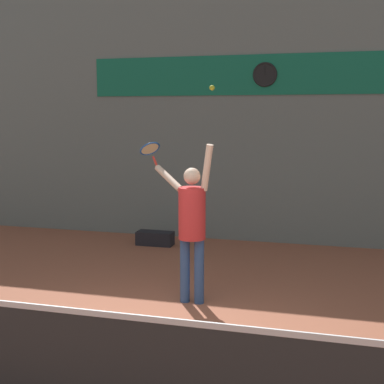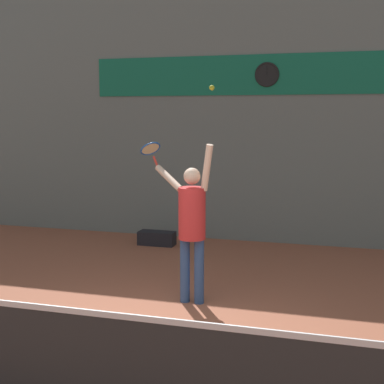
{
  "view_description": "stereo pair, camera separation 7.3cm",
  "coord_description": "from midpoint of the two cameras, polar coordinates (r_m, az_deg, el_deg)",
  "views": [
    {
      "loc": [
        1.97,
        -4.93,
        2.51
      ],
      "look_at": [
        0.14,
        1.73,
        1.5
      ],
      "focal_mm": 50.0,
      "sensor_mm": 36.0,
      "label": 1
    },
    {
      "loc": [
        2.04,
        -4.91,
        2.51
      ],
      "look_at": [
        0.14,
        1.73,
        1.5
      ],
      "focal_mm": 50.0,
      "sensor_mm": 36.0,
      "label": 2
    }
  ],
  "objects": [
    {
      "name": "scoreboard_clock",
      "position": [
        10.45,
        8.2,
        12.3
      ],
      "size": [
        0.47,
        0.04,
        0.47
      ],
      "color": "black"
    },
    {
      "name": "sponsor_banner",
      "position": [
        10.56,
        5.06,
        12.31
      ],
      "size": [
        5.81,
        0.02,
        0.76
      ],
      "color": "#146B4C"
    },
    {
      "name": "tennis_ball",
      "position": [
        6.73,
        2.45,
        11.05
      ],
      "size": [
        0.06,
        0.06,
        0.06
      ],
      "color": "#CCDB2D"
    },
    {
      "name": "back_wall",
      "position": [
        10.59,
        5.07,
        8.21
      ],
      "size": [
        18.0,
        0.1,
        5.0
      ],
      "color": "slate",
      "rests_on": "ground_plane"
    },
    {
      "name": "tennis_player",
      "position": [
        7.05,
        0.26,
        -3.01
      ],
      "size": [
        0.96,
        0.58,
        2.14
      ],
      "color": "#2D4C7F",
      "rests_on": "ground_plane"
    },
    {
      "name": "equipment_bag",
      "position": [
        10.4,
        -3.57,
        -4.94
      ],
      "size": [
        0.7,
        0.31,
        0.26
      ],
      "color": "black",
      "rests_on": "ground_plane"
    },
    {
      "name": "tennis_racket",
      "position": [
        7.61,
        -4.14,
        4.52
      ],
      "size": [
        0.38,
        0.39,
        0.37
      ],
      "color": "red"
    },
    {
      "name": "ground_plane",
      "position": [
        5.88,
        -5.88,
        -17.01
      ],
      "size": [
        18.0,
        18.0,
        0.0
      ],
      "primitive_type": "plane",
      "color": "#9E563D"
    },
    {
      "name": "court_net",
      "position": [
        4.68,
        -11.65,
        -17.28
      ],
      "size": [
        8.75,
        0.07,
        1.06
      ],
      "color": "#333333",
      "rests_on": "ground_plane"
    }
  ]
}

